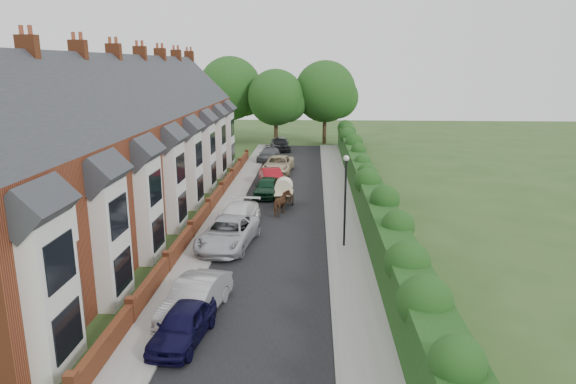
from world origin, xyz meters
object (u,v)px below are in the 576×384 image
at_px(car_silver_a, 195,298).
at_px(horse_cart, 284,191).
at_px(car_grey, 269,154).
at_px(car_white, 237,217).
at_px(car_green, 267,187).
at_px(car_navy, 183,324).
at_px(car_beige, 278,164).
at_px(car_red, 272,178).
at_px(lamppost, 345,189).
at_px(horse, 282,204).
at_px(car_silver_b, 228,233).
at_px(car_black, 280,144).

bearing_deg(car_silver_a, horse_cart, 91.79).
bearing_deg(car_silver_a, car_grey, 100.90).
distance_m(car_white, car_green, 8.13).
relative_size(car_navy, car_beige, 0.72).
xyz_separation_m(car_green, horse_cart, (1.46, -3.00, 0.48)).
xyz_separation_m(car_green, car_red, (0.08, 3.31, 0.01)).
distance_m(lamppost, horse, 7.56).
bearing_deg(car_silver_b, lamppost, 8.66).
bearing_deg(car_silver_b, car_white, 96.53).
distance_m(car_silver_b, car_beige, 20.17).
height_order(car_silver_a, horse_cart, horse_cart).
bearing_deg(horse, car_black, -69.49).
distance_m(car_silver_a, car_silver_b, 8.02).
relative_size(car_white, car_green, 1.21).
bearing_deg(horse_cart, car_silver_b, -107.57).
xyz_separation_m(lamppost, car_silver_b, (-6.40, -0.18, -2.52)).
distance_m(car_red, horse_cart, 6.48).
relative_size(horse, horse_cart, 0.65).
distance_m(lamppost, car_grey, 26.61).
bearing_deg(car_silver_b, car_black, 95.64).
distance_m(car_grey, horse, 19.83).
height_order(car_navy, horse_cart, horse_cart).
xyz_separation_m(car_beige, car_black, (-0.62, 12.28, 0.01)).
bearing_deg(horse, horse_cart, -73.49).
xyz_separation_m(lamppost, car_beige, (-5.00, 19.93, -2.54)).
height_order(car_navy, car_red, car_red).
relative_size(car_silver_b, car_grey, 1.21).
distance_m(car_silver_a, car_grey, 33.90).
xyz_separation_m(car_green, car_grey, (-1.15, 14.64, -0.04)).
distance_m(lamppost, car_navy, 12.32).
bearing_deg(car_navy, lamppost, 65.60).
distance_m(car_navy, car_green, 21.29).
bearing_deg(horse, car_silver_b, 83.77).
xyz_separation_m(car_silver_a, car_grey, (0.00, 33.90, -0.07)).
bearing_deg(car_black, car_silver_a, -105.81).
height_order(car_white, car_black, car_black).
relative_size(car_navy, car_silver_b, 0.70).
bearing_deg(lamppost, car_grey, 103.98).
bearing_deg(car_red, lamppost, -84.97).
height_order(car_red, car_black, car_black).
xyz_separation_m(lamppost, horse_cart, (-3.79, 8.06, -2.10)).
distance_m(car_navy, horse, 16.45).
distance_m(car_silver_a, car_black, 40.42).
height_order(car_grey, car_black, car_black).
relative_size(car_silver_a, car_black, 1.01).
relative_size(car_white, horse_cart, 1.76).
bearing_deg(car_green, car_silver_a, -89.02).
bearing_deg(car_grey, car_black, 89.12).
relative_size(car_grey, horse, 2.49).
height_order(car_navy, car_grey, car_grey).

